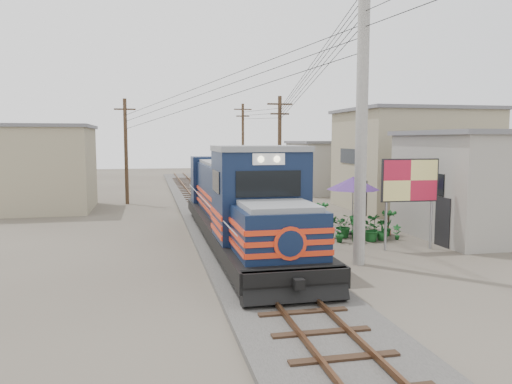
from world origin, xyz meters
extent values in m
plane|color=#473F35|center=(0.00, 0.00, 0.00)|extent=(120.00, 120.00, 0.00)
cube|color=#595651|center=(0.00, 10.00, 0.08)|extent=(3.60, 70.00, 0.16)
cube|color=#51331E|center=(-0.54, 10.00, 0.26)|extent=(0.08, 70.00, 0.12)
cube|color=#51331E|center=(0.54, 10.00, 0.26)|extent=(0.08, 70.00, 0.12)
cube|color=black|center=(0.00, 3.36, 0.77)|extent=(2.90, 15.98, 0.55)
cube|color=black|center=(0.00, -1.63, 0.47)|extent=(2.20, 3.20, 0.65)
cube|color=black|center=(0.00, 8.35, 0.47)|extent=(2.20, 3.20, 0.65)
cube|color=#0E1933|center=(0.00, -2.83, 1.62)|extent=(2.38, 2.40, 1.50)
cube|color=#0E1933|center=(0.00, -0.34, 2.42)|extent=(2.84, 2.60, 3.10)
cube|color=slate|center=(0.00, -0.34, 4.02)|extent=(2.90, 2.73, 0.18)
cube|color=black|center=(0.00, -1.64, 2.97)|extent=(2.03, 0.06, 0.80)
cube|color=white|center=(0.00, -1.65, 3.72)|extent=(1.00, 0.06, 0.35)
cube|color=#0E1933|center=(0.00, 5.86, 2.02)|extent=(2.26, 9.79, 2.30)
cube|color=slate|center=(0.00, 5.86, 3.22)|extent=(2.03, 9.79, 0.18)
cube|color=red|center=(0.00, 3.36, 1.32)|extent=(2.94, 15.98, 0.14)
cube|color=red|center=(0.00, 3.36, 1.62)|extent=(2.94, 15.98, 0.14)
cube|color=red|center=(0.00, 3.36, 1.92)|extent=(2.94, 15.98, 0.14)
cylinder|color=#9E9B93|center=(3.50, -0.50, 5.00)|extent=(0.40, 0.40, 10.00)
cylinder|color=#4C3826|center=(4.50, 14.00, 3.50)|extent=(0.24, 0.24, 7.00)
cube|color=#4C3826|center=(4.50, 14.00, 6.50)|extent=(1.60, 0.10, 0.10)
cube|color=#4C3826|center=(4.50, 14.00, 5.90)|extent=(1.20, 0.10, 0.10)
cylinder|color=#4C3826|center=(4.80, 28.00, 3.75)|extent=(0.24, 0.24, 7.50)
cube|color=#4C3826|center=(4.80, 28.00, 7.00)|extent=(1.60, 0.10, 0.10)
cube|color=#4C3826|center=(4.80, 28.00, 6.40)|extent=(1.20, 0.10, 0.10)
cylinder|color=#4C3826|center=(-5.00, 18.00, 3.50)|extent=(0.24, 0.24, 7.00)
cube|color=#4C3826|center=(-5.00, 18.00, 6.50)|extent=(1.60, 0.10, 0.10)
cube|color=#4C3826|center=(-5.00, 18.00, 5.90)|extent=(1.20, 0.10, 0.10)
cube|color=gray|center=(11.50, 3.00, 2.25)|extent=(7.00, 6.00, 4.50)
cube|color=slate|center=(11.50, 3.00, 4.60)|extent=(7.35, 6.30, 0.20)
cube|color=black|center=(7.98, 3.00, 2.48)|extent=(0.05, 3.00, 0.90)
cube|color=gray|center=(12.50, 12.00, 3.00)|extent=(8.00, 7.00, 6.00)
cube|color=slate|center=(12.50, 12.00, 6.10)|extent=(8.40, 7.35, 0.20)
cube|color=black|center=(8.48, 12.00, 3.30)|extent=(0.05, 3.50, 0.90)
cube|color=gray|center=(11.00, 22.00, 2.00)|extent=(6.00, 6.00, 4.00)
cube|color=slate|center=(11.00, 22.00, 4.10)|extent=(6.30, 6.30, 0.20)
cube|color=black|center=(7.98, 22.00, 2.20)|extent=(0.05, 3.00, 0.90)
cube|color=gray|center=(-10.00, 16.00, 2.50)|extent=(6.00, 6.00, 5.00)
cube|color=slate|center=(-10.00, 16.00, 5.10)|extent=(6.30, 6.30, 0.20)
cylinder|color=#99999E|center=(5.41, 1.32, 1.31)|extent=(0.10, 0.10, 2.63)
cylinder|color=#99999E|center=(7.30, 1.23, 1.31)|extent=(0.10, 0.10, 2.63)
cube|color=black|center=(6.35, 1.27, 2.73)|extent=(2.32, 0.23, 1.68)
cube|color=#BA1837|center=(6.35, 1.24, 2.73)|extent=(2.21, 0.19, 1.58)
cylinder|color=black|center=(5.50, 4.77, 0.05)|extent=(0.48, 0.48, 0.10)
cylinder|color=#99999E|center=(5.50, 4.77, 1.20)|extent=(0.05, 0.05, 2.39)
cone|color=#3F2062|center=(5.50, 4.77, 2.34)|extent=(3.10, 3.10, 0.60)
imported|color=black|center=(6.47, 6.13, 0.92)|extent=(0.67, 0.45, 1.83)
imported|color=#164D1D|center=(4.24, 3.11, 0.56)|extent=(0.56, 0.68, 1.11)
imported|color=#164D1D|center=(4.87, 2.96, 0.57)|extent=(0.72, 0.63, 1.14)
imported|color=#164D1D|center=(5.58, 3.08, 0.52)|extent=(1.11, 1.18, 1.04)
imported|color=#164D1D|center=(6.19, 3.14, 0.46)|extent=(0.64, 0.64, 0.92)
imported|color=#164D1D|center=(6.85, 3.10, 0.34)|extent=(0.43, 0.37, 0.68)
imported|color=#164D1D|center=(4.24, 4.12, 0.49)|extent=(0.65, 0.58, 0.98)
imported|color=#164D1D|center=(4.81, 4.06, 0.53)|extent=(1.14, 1.05, 1.06)
imported|color=#164D1D|center=(5.48, 4.01, 0.31)|extent=(0.45, 0.45, 0.62)
imported|color=#164D1D|center=(6.26, 4.06, 0.52)|extent=(0.64, 0.54, 1.03)
imported|color=#164D1D|center=(6.91, 4.06, 0.37)|extent=(0.52, 0.51, 0.74)
camera|label=1|loc=(-3.55, -16.30, 4.30)|focal=35.00mm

